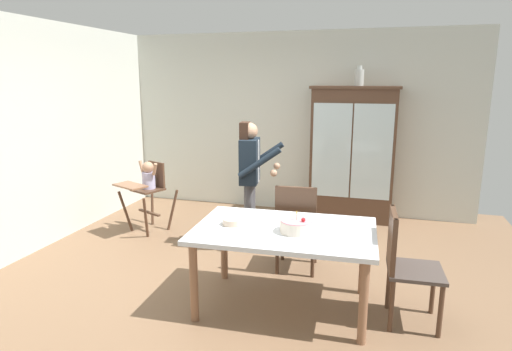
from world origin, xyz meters
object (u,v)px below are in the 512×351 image
at_px(birthday_cake, 297,226).
at_px(dining_table, 284,238).
at_px(high_chair_with_toddler, 148,184).
at_px(dining_chair_far_side, 296,222).
at_px(serving_bowl, 233,222).
at_px(dining_chair_right_end, 403,259).
at_px(ceramic_vase, 359,77).
at_px(adult_person, 250,170).
at_px(china_cabinet, 352,154).

bearing_deg(birthday_cake, dining_table, 153.72).
height_order(high_chair_with_toddler, dining_table, high_chair_with_toddler).
bearing_deg(dining_chair_far_side, serving_bowl, 55.48).
bearing_deg(birthday_cake, high_chair_with_toddler, 146.73).
height_order(high_chair_with_toddler, dining_chair_far_side, dining_chair_far_side).
bearing_deg(dining_table, birthday_cake, -26.28).
height_order(birthday_cake, dining_chair_right_end, dining_chair_right_end).
bearing_deg(birthday_cake, dining_chair_right_end, 6.45).
bearing_deg(ceramic_vase, high_chair_with_toddler, -153.84).
bearing_deg(high_chair_with_toddler, dining_chair_far_side, 4.31).
bearing_deg(high_chair_with_toddler, dining_chair_right_end, -0.90).
relative_size(adult_person, serving_bowl, 8.50).
bearing_deg(dining_chair_right_end, ceramic_vase, 9.14).
xyz_separation_m(ceramic_vase, dining_chair_right_end, (0.57, -2.68, -1.48)).
xyz_separation_m(ceramic_vase, birthday_cake, (-0.31, -2.78, -1.24)).
xyz_separation_m(dining_table, dining_chair_right_end, (1.00, 0.04, -0.10)).
xyz_separation_m(china_cabinet, dining_chair_right_end, (0.61, -2.68, -0.41)).
bearing_deg(adult_person, china_cabinet, -43.93).
bearing_deg(high_chair_with_toddler, birthday_cake, -10.30).
relative_size(china_cabinet, ceramic_vase, 7.11).
bearing_deg(dining_table, high_chair_with_toddler, 146.38).
distance_m(high_chair_with_toddler, dining_chair_right_end, 3.47).
height_order(adult_person, dining_table, adult_person).
relative_size(ceramic_vase, serving_bowl, 1.50).
xyz_separation_m(china_cabinet, dining_table, (-0.39, -2.72, -0.31)).
xyz_separation_m(china_cabinet, ceramic_vase, (0.04, 0.00, 1.07)).
height_order(china_cabinet, high_chair_with_toddler, china_cabinet).
relative_size(serving_bowl, dining_chair_right_end, 0.19).
xyz_separation_m(birthday_cake, serving_bowl, (-0.58, 0.03, -0.03)).
distance_m(birthday_cake, dining_chair_right_end, 0.92).
height_order(ceramic_vase, dining_chair_far_side, ceramic_vase).
xyz_separation_m(high_chair_with_toddler, adult_person, (1.49, -0.22, 0.31)).
distance_m(adult_person, birthday_cake, 1.51).
xyz_separation_m(adult_person, birthday_cake, (0.80, -1.28, -0.17)).
height_order(dining_table, birthday_cake, birthday_cake).
distance_m(high_chair_with_toddler, dining_table, 2.61).
bearing_deg(china_cabinet, serving_bowl, -107.33).
distance_m(high_chair_with_toddler, serving_bowl, 2.25).
bearing_deg(serving_bowl, dining_chair_right_end, 2.68).
bearing_deg(dining_table, china_cabinet, 81.84).
xyz_separation_m(adult_person, dining_chair_right_end, (1.68, -1.18, -0.41)).
bearing_deg(serving_bowl, china_cabinet, 72.67).
bearing_deg(china_cabinet, high_chair_with_toddler, -153.55).
xyz_separation_m(ceramic_vase, high_chair_with_toddler, (-2.60, -1.28, -1.38)).
height_order(china_cabinet, dining_chair_far_side, china_cabinet).
relative_size(adult_person, birthday_cake, 5.47).
bearing_deg(dining_chair_far_side, dining_table, 88.16).
relative_size(ceramic_vase, dining_chair_far_side, 0.28).
xyz_separation_m(ceramic_vase, serving_bowl, (-0.90, -2.75, -1.27)).
height_order(adult_person, birthday_cake, adult_person).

